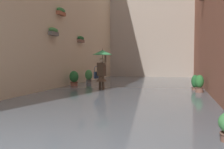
% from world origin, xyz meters
% --- Properties ---
extents(ground_plane, '(60.00, 60.00, 0.00)m').
position_xyz_m(ground_plane, '(0.00, -9.49, 0.00)').
color(ground_plane, slate).
extents(flood_water, '(7.83, 24.99, 0.16)m').
position_xyz_m(flood_water, '(0.00, -9.49, 0.08)').
color(flood_water, slate).
rests_on(flood_water, ground_plane).
extents(building_facade_far, '(10.63, 1.80, 8.32)m').
position_xyz_m(building_facade_far, '(0.00, -19.89, 4.16)').
color(building_facade_far, '#A89989').
rests_on(building_facade_far, ground_plane).
extents(person_wading, '(0.92, 0.92, 2.08)m').
position_xyz_m(person_wading, '(1.15, -8.82, 1.40)').
color(person_wading, '#4C4233').
rests_on(person_wading, ground_plane).
extents(potted_plant_far_right, '(0.45, 0.45, 0.97)m').
position_xyz_m(potted_plant_far_right, '(3.01, -12.08, 0.55)').
color(potted_plant_far_right, '#66605B').
rests_on(potted_plant_far_right, ground_plane).
extents(potted_plant_near_left, '(0.34, 0.34, 0.86)m').
position_xyz_m(potted_plant_near_left, '(-3.06, -9.83, 0.45)').
color(potted_plant_near_left, brown).
rests_on(potted_plant_near_left, ground_plane).
extents(potted_plant_far_left, '(0.36, 0.36, 0.91)m').
position_xyz_m(potted_plant_far_left, '(-3.18, -8.87, 0.48)').
color(potted_plant_far_left, brown).
rests_on(potted_plant_far_left, ground_plane).
extents(potted_plant_near_right, '(0.49, 0.49, 0.97)m').
position_xyz_m(potted_plant_near_right, '(3.12, -10.10, 0.53)').
color(potted_plant_near_right, brown).
rests_on(potted_plant_near_right, ground_plane).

